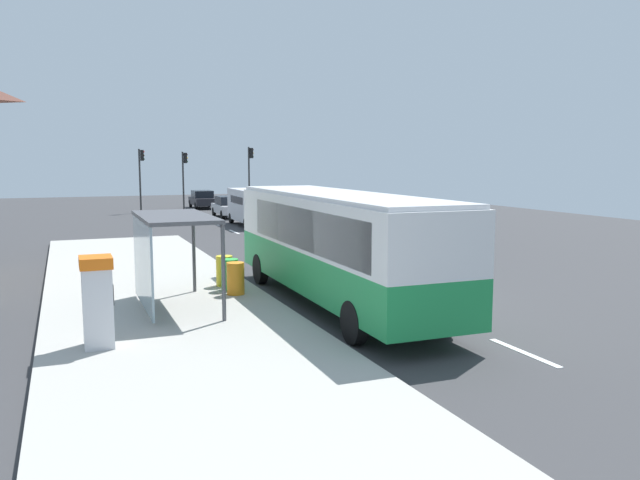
{
  "coord_description": "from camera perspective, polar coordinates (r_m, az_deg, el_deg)",
  "views": [
    {
      "loc": [
        -8.79,
        -16.65,
        4.12
      ],
      "look_at": [
        -1.0,
        2.65,
        1.5
      ],
      "focal_mm": 35.66,
      "sensor_mm": 36.0,
      "label": 1
    }
  ],
  "objects": [
    {
      "name": "ground_plane",
      "position": [
        32.15,
        -5.93,
        -0.26
      ],
      "size": [
        56.0,
        92.0,
        0.04
      ],
      "primitive_type": "cube",
      "color": "#38383A"
    },
    {
      "name": "lane_stripe_seg_7",
      "position": [
        46.72,
        -10.74,
        2.0
      ],
      "size": [
        0.16,
        2.2,
        0.01
      ],
      "primitive_type": "cube",
      "color": "silver",
      "rests_on": "ground"
    },
    {
      "name": "white_van",
      "position": [
        40.29,
        -6.1,
        3.18
      ],
      "size": [
        2.11,
        5.24,
        2.3
      ],
      "color": "silver",
      "rests_on": "ground"
    },
    {
      "name": "sidewalk_platform",
      "position": [
        19.23,
        -14.4,
        -5.15
      ],
      "size": [
        6.2,
        30.0,
        0.18
      ],
      "primitive_type": "cube",
      "color": "#ADAAA3",
      "rests_on": "ground"
    },
    {
      "name": "traffic_light_near_side",
      "position": [
        52.72,
        -6.29,
        6.4
      ],
      "size": [
        0.49,
        0.28,
        5.19
      ],
      "color": "#2D2D2D",
      "rests_on": "ground"
    },
    {
      "name": "ticket_machine",
      "position": [
        14.25,
        -19.34,
        -5.18
      ],
      "size": [
        0.66,
        0.76,
        1.94
      ],
      "color": "silver",
      "rests_on": "sidewalk_platform"
    },
    {
      "name": "bus",
      "position": [
        17.93,
        1.45,
        -0.12
      ],
      "size": [
        2.63,
        11.03,
        3.21
      ],
      "color": "#1E8C47",
      "rests_on": "ground"
    },
    {
      "name": "lane_stripe_seg_2",
      "position": [
        22.92,
        1.64,
        -3.17
      ],
      "size": [
        0.16,
        2.2,
        0.01
      ],
      "primitive_type": "cube",
      "color": "silver",
      "rests_on": "ground"
    },
    {
      "name": "traffic_light_median",
      "position": [
        53.16,
        -12.09,
        6.03
      ],
      "size": [
        0.49,
        0.28,
        4.8
      ],
      "color": "#2D2D2D",
      "rests_on": "ground"
    },
    {
      "name": "recycling_bin_yellow",
      "position": [
        20.27,
        -8.57,
        -2.75
      ],
      "size": [
        0.52,
        0.52,
        0.95
      ],
      "primitive_type": "cylinder",
      "color": "yellow",
      "rests_on": "sidewalk_platform"
    },
    {
      "name": "lane_stripe_seg_0",
      "position": [
        14.56,
        17.83,
        -9.59
      ],
      "size": [
        0.16,
        2.2,
        0.01
      ],
      "primitive_type": "cube",
      "color": "silver",
      "rests_on": "ground"
    },
    {
      "name": "sedan_far",
      "position": [
        46.61,
        -8.17,
        3.01
      ],
      "size": [
        1.93,
        4.44,
        1.52
      ],
      "color": "#B7B7BC",
      "rests_on": "ground"
    },
    {
      "name": "recycling_bin_orange",
      "position": [
        18.93,
        -7.58,
        -3.44
      ],
      "size": [
        0.52,
        0.52,
        0.95
      ],
      "primitive_type": "cylinder",
      "color": "orange",
      "rests_on": "sidewalk_platform"
    },
    {
      "name": "lane_stripe_seg_6",
      "position": [
        41.85,
        -9.4,
        1.44
      ],
      "size": [
        0.16,
        2.2,
        0.01
      ],
      "primitive_type": "cube",
      "color": "silver",
      "rests_on": "ground"
    },
    {
      "name": "lane_stripe_seg_4",
      "position": [
        32.22,
        -5.5,
        -0.19
      ],
      "size": [
        0.16,
        2.2,
        0.01
      ],
      "primitive_type": "cube",
      "color": "silver",
      "rests_on": "ground"
    },
    {
      "name": "lane_stripe_seg_5",
      "position": [
        37.01,
        -7.7,
        0.73
      ],
      "size": [
        0.16,
        2.2,
        0.01
      ],
      "primitive_type": "cube",
      "color": "silver",
      "rests_on": "ground"
    },
    {
      "name": "bus_shelter",
      "position": [
        17.27,
        -13.92,
        0.24
      ],
      "size": [
        1.8,
        4.0,
        2.5
      ],
      "color": "#4C4C51",
      "rests_on": "sidewalk_platform"
    },
    {
      "name": "traffic_light_far_side",
      "position": [
        51.87,
        -15.77,
        6.03
      ],
      "size": [
        0.49,
        0.28,
        4.99
      ],
      "color": "#2D2D2D",
      "rests_on": "ground"
    },
    {
      "name": "recycling_bin_green",
      "position": [
        19.6,
        -8.1,
        -3.08
      ],
      "size": [
        0.52,
        0.52,
        0.95
      ],
      "primitive_type": "cylinder",
      "color": "green",
      "rests_on": "sidewalk_platform"
    },
    {
      "name": "lane_stripe_seg_3",
      "position": [
        27.51,
        -2.54,
        -1.43
      ],
      "size": [
        0.16,
        2.2,
        0.01
      ],
      "primitive_type": "cube",
      "color": "silver",
      "rests_on": "ground"
    },
    {
      "name": "lane_stripe_seg_1",
      "position": [
        18.54,
        7.87,
        -5.72
      ],
      "size": [
        0.16,
        2.2,
        0.01
      ],
      "primitive_type": "cube",
      "color": "silver",
      "rests_on": "ground"
    },
    {
      "name": "sedan_near",
      "position": [
        55.78,
        -10.49,
        3.64
      ],
      "size": [
        1.96,
        4.46,
        1.52
      ],
      "color": "black",
      "rests_on": "ground"
    }
  ]
}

